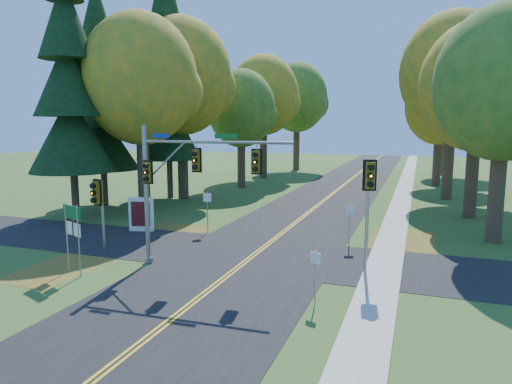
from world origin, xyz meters
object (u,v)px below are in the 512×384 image
(traffic_mast, at_px, (180,177))
(route_sign_cluster, at_px, (72,225))
(east_signal_pole, at_px, (369,188))
(info_kiosk, at_px, (141,215))

(traffic_mast, relative_size, route_sign_cluster, 2.29)
(traffic_mast, height_order, route_sign_cluster, traffic_mast)
(traffic_mast, height_order, east_signal_pole, traffic_mast)
(traffic_mast, bearing_deg, east_signal_pole, 9.16)
(route_sign_cluster, relative_size, info_kiosk, 1.49)
(route_sign_cluster, distance_m, info_kiosk, 8.12)
(info_kiosk, bearing_deg, east_signal_pole, -29.31)
(traffic_mast, xyz_separation_m, route_sign_cluster, (-3.84, -2.47, -1.94))
(route_sign_cluster, xyz_separation_m, info_kiosk, (-1.86, 7.82, -1.14))
(traffic_mast, relative_size, east_signal_pole, 1.41)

